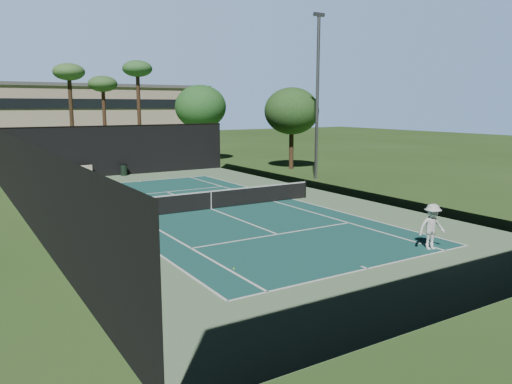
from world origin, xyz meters
TOP-DOWN VIEW (x-y plane):
  - ground at (0.00, 0.00)m, footprint 160.00×160.00m
  - apron_slab at (0.00, 0.00)m, footprint 18.00×32.00m
  - court_surface at (0.00, 0.00)m, footprint 10.97×23.77m
  - court_lines at (0.00, 0.00)m, footprint 11.07×23.87m
  - tennis_net at (0.00, 0.00)m, footprint 12.90×0.10m
  - fence at (0.00, 0.06)m, footprint 18.04×32.05m
  - player at (3.85, -11.40)m, footprint 1.30×0.95m
  - tennis_ball_a at (-3.93, -9.50)m, footprint 0.07×0.07m
  - tennis_ball_b at (-0.74, 3.42)m, footprint 0.07×0.07m
  - tennis_ball_c at (2.74, 1.74)m, footprint 0.06×0.06m
  - tennis_ball_d at (-4.49, 2.41)m, footprint 0.07×0.07m
  - park_bench at (-3.18, 15.56)m, footprint 1.50×0.45m
  - trash_bin at (0.02, 15.54)m, footprint 0.56×0.56m
  - palm_a at (-2.00, 24.00)m, footprint 2.80×2.80m
  - palm_b at (1.50, 26.00)m, footprint 2.80×2.80m
  - palm_c at (4.00, 23.00)m, footprint 2.80×2.80m
  - decid_tree_a at (10.00, 22.00)m, footprint 5.12×5.12m
  - decid_tree_b at (14.00, 12.00)m, footprint 4.80×4.80m
  - campus_building at (0.00, 45.98)m, footprint 40.50×12.50m
  - light_pole at (12.00, 6.00)m, footprint 0.90×0.25m

SIDE VIEW (x-z plane):
  - ground at x=0.00m, z-range 0.00..0.00m
  - apron_slab at x=0.00m, z-range 0.00..0.01m
  - court_surface at x=0.00m, z-range 0.01..0.02m
  - court_lines at x=0.00m, z-range 0.02..0.02m
  - tennis_ball_c at x=2.74m, z-range 0.00..0.06m
  - tennis_ball_b at x=-0.74m, z-range 0.00..0.07m
  - tennis_ball_a at x=-3.93m, z-range 0.00..0.07m
  - tennis_ball_d at x=-4.49m, z-range 0.00..0.07m
  - trash_bin at x=0.02m, z-range 0.01..0.95m
  - park_bench at x=-3.18m, z-range 0.03..1.06m
  - tennis_net at x=0.00m, z-range 0.01..1.11m
  - player at x=3.85m, z-range 0.00..1.81m
  - fence at x=0.00m, z-range -0.01..4.02m
  - campus_building at x=0.00m, z-range 0.06..8.36m
  - decid_tree_b at x=14.00m, z-range 1.51..8.65m
  - decid_tree_a at x=10.00m, z-range 1.61..9.23m
  - light_pole at x=12.00m, z-range 0.35..12.57m
  - palm_b at x=1.50m, z-range 3.15..11.57m
  - palm_a at x=-2.00m, z-range 3.53..12.85m
  - palm_c at x=4.00m, z-range 3.72..13.49m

